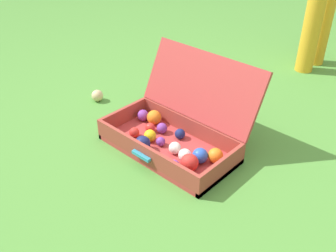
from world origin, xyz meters
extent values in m
plane|color=#4C8C38|center=(0.00, 0.00, 0.00)|extent=(16.00, 16.00, 0.00)
cube|color=#B23838|center=(-0.05, -0.06, 0.01)|extent=(0.67, 0.34, 0.03)
cube|color=#9E3D33|center=(-0.38, -0.06, 0.06)|extent=(0.02, 0.34, 0.12)
cube|color=#9E3D33|center=(0.28, -0.06, 0.06)|extent=(0.02, 0.34, 0.12)
cube|color=#9E3D33|center=(-0.05, -0.22, 0.06)|extent=(0.64, 0.02, 0.12)
cube|color=#9E3D33|center=(-0.05, 0.10, 0.06)|extent=(0.64, 0.02, 0.12)
cube|color=#B23838|center=(-0.05, 0.19, 0.27)|extent=(0.67, 0.17, 0.32)
cube|color=teal|center=(-0.05, -0.24, 0.07)|extent=(0.11, 0.02, 0.02)
sphere|color=red|center=(0.15, -0.13, 0.07)|extent=(0.08, 0.08, 0.08)
sphere|color=purple|center=(-0.16, 0.01, 0.05)|extent=(0.06, 0.06, 0.06)
sphere|color=orange|center=(-0.25, 0.05, 0.06)|extent=(0.08, 0.08, 0.08)
sphere|color=purple|center=(-0.32, 0.03, 0.06)|extent=(0.06, 0.06, 0.06)
sphere|color=purple|center=(-0.08, -0.08, 0.05)|extent=(0.05, 0.05, 0.05)
sphere|color=yellow|center=(-0.15, -0.09, 0.06)|extent=(0.06, 0.06, 0.06)
sphere|color=white|center=(0.09, -0.09, 0.06)|extent=(0.06, 0.06, 0.06)
sphere|color=red|center=(-0.23, -0.11, 0.05)|extent=(0.05, 0.05, 0.05)
sphere|color=blue|center=(0.15, -0.05, 0.06)|extent=(0.07, 0.07, 0.07)
sphere|color=white|center=(0.01, -0.08, 0.06)|extent=(0.06, 0.06, 0.06)
sphere|color=purple|center=(0.10, -0.18, 0.05)|extent=(0.05, 0.05, 0.05)
sphere|color=orange|center=(0.20, 0.00, 0.06)|extent=(0.07, 0.07, 0.07)
sphere|color=navy|center=(-0.05, 0.03, 0.05)|extent=(0.05, 0.05, 0.05)
sphere|color=red|center=(-0.21, -0.03, 0.05)|extent=(0.05, 0.05, 0.05)
sphere|color=navy|center=(-0.12, -0.17, 0.06)|extent=(0.08, 0.08, 0.08)
sphere|color=#D1B784|center=(-0.72, 0.02, 0.04)|extent=(0.07, 0.07, 0.07)
cylinder|color=gold|center=(0.00, 1.49, 0.43)|extent=(0.12, 0.12, 0.86)
cylinder|color=gold|center=(0.00, 1.31, 0.43)|extent=(0.12, 0.12, 0.86)
camera|label=1|loc=(1.01, -1.20, 1.14)|focal=40.96mm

